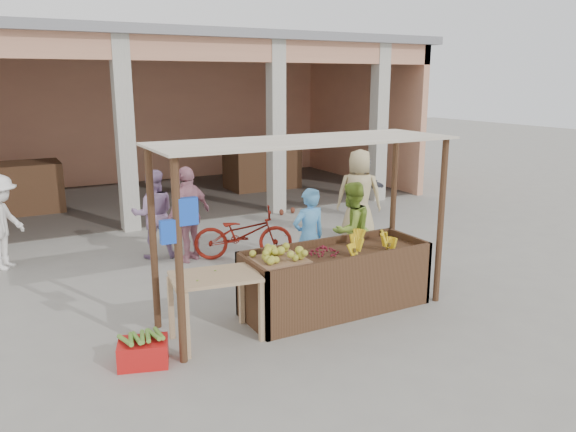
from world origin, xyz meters
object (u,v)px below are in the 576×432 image
vendor_blue (309,234)px  vendor_green (351,227)px  fruit_stall (336,282)px  motorcycle (243,233)px  side_table (215,286)px  red_crate (143,353)px

vendor_blue → vendor_green: bearing=-179.7°
fruit_stall → vendor_green: size_ratio=1.59×
motorcycle → vendor_blue: bearing=-145.5°
fruit_stall → side_table: 1.84m
fruit_stall → motorcycle: size_ratio=1.42×
fruit_stall → side_table: side_table is taller
vendor_green → fruit_stall: bearing=34.1°
vendor_green → vendor_blue: bearing=-10.4°
side_table → motorcycle: size_ratio=0.62×
red_crate → vendor_blue: size_ratio=0.33×
vendor_green → motorcycle: vendor_green is taller
side_table → vendor_blue: bearing=37.9°
side_table → red_crate: size_ratio=2.08×
fruit_stall → vendor_green: (0.96, 1.02, 0.42)m
red_crate → motorcycle: (2.57, 2.98, 0.33)m
fruit_stall → vendor_blue: 1.08m
side_table → motorcycle: 3.24m
red_crate → vendor_green: 4.01m
fruit_stall → motorcycle: motorcycle is taller
fruit_stall → vendor_green: 1.46m
red_crate → vendor_green: bearing=36.9°
red_crate → vendor_green: (3.72, 1.31, 0.68)m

